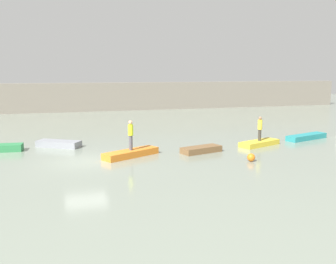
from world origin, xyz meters
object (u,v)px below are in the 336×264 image
(rowboat_orange, at_px, (131,153))
(person_yellow_shirt, at_px, (260,127))
(mooring_buoy, at_px, (251,157))
(rowboat_grey, at_px, (59,144))
(rowboat_brown, at_px, (201,150))
(rowboat_yellow, at_px, (259,143))
(rowboat_teal, at_px, (306,137))
(person_hiviz_shirt, at_px, (131,133))

(rowboat_orange, height_order, person_yellow_shirt, person_yellow_shirt)
(person_yellow_shirt, xyz_separation_m, mooring_buoy, (-2.87, -4.10, -1.09))
(rowboat_grey, xyz_separation_m, rowboat_brown, (9.01, -4.49, -0.02))
(rowboat_grey, relative_size, rowboat_yellow, 0.93)
(rowboat_grey, distance_m, mooring_buoy, 13.35)
(rowboat_yellow, bearing_deg, person_yellow_shirt, 0.00)
(rowboat_teal, bearing_deg, person_yellow_shirt, 176.16)
(person_yellow_shirt, bearing_deg, rowboat_teal, 14.21)
(rowboat_orange, height_order, mooring_buoy, mooring_buoy)
(rowboat_brown, height_order, person_hiviz_shirt, person_hiviz_shirt)
(person_hiviz_shirt, bearing_deg, rowboat_brown, -0.98)
(rowboat_grey, distance_m, person_yellow_shirt, 14.33)
(rowboat_grey, relative_size, person_yellow_shirt, 1.78)
(rowboat_teal, bearing_deg, person_hiviz_shirt, 170.45)
(rowboat_yellow, distance_m, mooring_buoy, 5.01)
(mooring_buoy, bearing_deg, rowboat_orange, 154.36)
(rowboat_brown, xyz_separation_m, person_yellow_shirt, (4.84, 1.00, 1.13))
(rowboat_yellow, height_order, rowboat_teal, rowboat_teal)
(rowboat_orange, relative_size, rowboat_teal, 0.97)
(person_yellow_shirt, height_order, person_hiviz_shirt, person_hiviz_shirt)
(rowboat_orange, distance_m, person_hiviz_shirt, 1.27)
(rowboat_yellow, relative_size, mooring_buoy, 6.99)
(person_hiviz_shirt, bearing_deg, rowboat_yellow, 5.53)
(rowboat_yellow, relative_size, rowboat_teal, 0.85)
(rowboat_grey, bearing_deg, rowboat_orange, -14.12)
(rowboat_brown, distance_m, rowboat_yellow, 4.94)
(mooring_buoy, bearing_deg, person_yellow_shirt, 55.00)
(rowboat_grey, bearing_deg, person_hiviz_shirt, -14.12)
(rowboat_orange, bearing_deg, rowboat_yellow, -22.62)
(rowboat_grey, height_order, mooring_buoy, mooring_buoy)
(rowboat_yellow, relative_size, person_yellow_shirt, 1.91)
(rowboat_brown, xyz_separation_m, rowboat_yellow, (4.84, 1.00, -0.02))
(rowboat_orange, xyz_separation_m, person_yellow_shirt, (9.50, 0.92, 1.12))
(rowboat_orange, relative_size, mooring_buoy, 7.98)
(rowboat_grey, relative_size, rowboat_brown, 1.12)
(rowboat_grey, relative_size, rowboat_orange, 0.81)
(rowboat_orange, xyz_separation_m, mooring_buoy, (6.63, -3.18, 0.03))
(rowboat_brown, bearing_deg, rowboat_yellow, -4.50)
(rowboat_grey, height_order, person_yellow_shirt, person_yellow_shirt)
(person_yellow_shirt, bearing_deg, rowboat_brown, -168.33)
(rowboat_yellow, bearing_deg, mooring_buoy, -146.95)
(rowboat_grey, xyz_separation_m, person_hiviz_shirt, (4.35, -4.41, 1.25))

